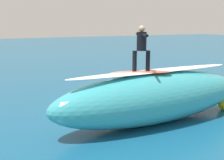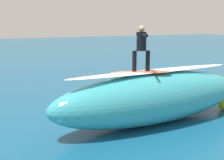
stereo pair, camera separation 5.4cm
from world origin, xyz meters
The scene contains 10 objects.
ground_plane centered at (0.00, 0.00, 0.00)m, with size 120.00×120.00×0.00m, color #145175.
wave_crest centered at (-0.07, 2.02, 0.97)m, with size 8.35×2.06×1.95m, color teal.
wave_foam_lip centered at (-0.07, 2.02, 1.99)m, with size 7.10×0.72×0.08m, color white.
surfboard_riding centered at (0.58, 2.06, 2.00)m, with size 2.23×0.51×0.10m, color #E0563D.
surfer_riding centered at (0.58, 2.06, 2.98)m, with size 0.61×1.47×1.61m.
surfboard_paddling centered at (1.29, -1.26, 0.04)m, with size 2.43×0.51×0.09m, color yellow.
surfer_paddling centered at (1.26, -1.13, 0.22)m, with size 0.66×1.78×0.32m.
foam_patch_near centered at (0.70, -2.01, 0.07)m, with size 1.08×0.88×0.13m, color white.
foam_patch_mid centered at (0.85, -2.53, 0.06)m, with size 0.54×0.48×0.12m, color white.
foam_patch_far centered at (1.15, -0.89, 0.04)m, with size 0.88×0.74×0.09m, color white.
Camera 2 is at (6.06, 11.12, 3.78)m, focal length 47.88 mm.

